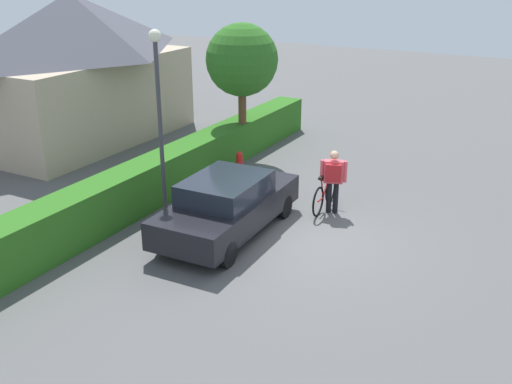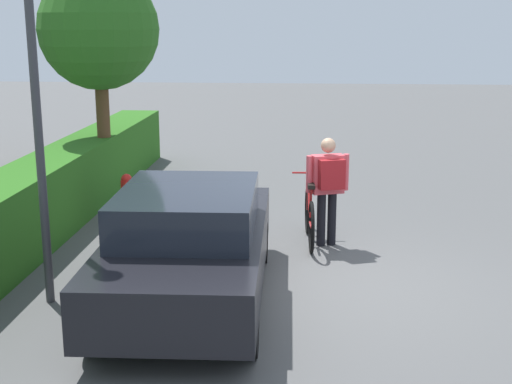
# 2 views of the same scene
# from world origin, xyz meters

# --- Properties ---
(ground_plane) EXTENTS (60.00, 60.00, 0.00)m
(ground_plane) POSITION_xyz_m (0.00, 0.00, 0.00)
(ground_plane) COLOR #525252
(parked_car_near) EXTENTS (4.20, 1.85, 1.39)m
(parked_car_near) POSITION_xyz_m (-0.58, 1.72, 0.71)
(parked_car_near) COLOR black
(parked_car_near) RESTS_ON ground
(bicycle) EXTENTS (1.71, 0.50, 0.99)m
(bicycle) POSITION_xyz_m (1.82, 0.32, 0.41)
(bicycle) COLOR black
(bicycle) RESTS_ON ground
(person_rider) EXTENTS (0.46, 0.63, 1.62)m
(person_rider) POSITION_xyz_m (1.68, 0.05, 0.98)
(person_rider) COLOR black
(person_rider) RESTS_ON ground
(street_lamp) EXTENTS (0.28, 0.28, 4.53)m
(street_lamp) POSITION_xyz_m (-0.73, 3.38, 2.90)
(street_lamp) COLOR #38383D
(street_lamp) RESTS_ON ground
(tree_kerbside) EXTENTS (2.18, 2.18, 4.20)m
(tree_kerbside) POSITION_xyz_m (4.35, 4.16, 3.09)
(tree_kerbside) COLOR brown
(tree_kerbside) RESTS_ON ground
(fire_hydrant) EXTENTS (0.20, 0.20, 0.81)m
(fire_hydrant) POSITION_xyz_m (2.75, 3.33, 0.41)
(fire_hydrant) COLOR red
(fire_hydrant) RESTS_ON ground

